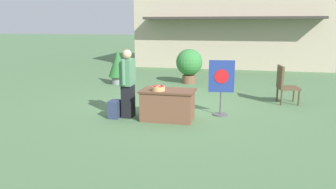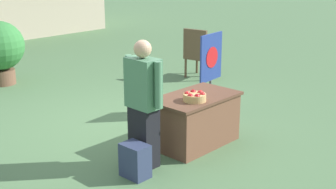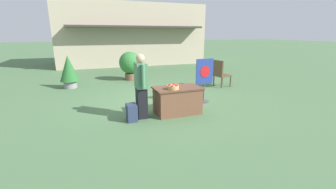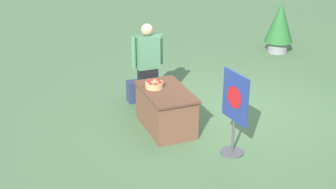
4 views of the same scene
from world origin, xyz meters
name	(u,v)px [view 4 (image 4 of 4)]	position (x,y,z in m)	size (l,w,h in m)	color
ground_plane	(224,113)	(0.00, 0.00, 0.00)	(120.00, 120.00, 0.00)	#4C7047
display_table	(166,109)	(0.14, -1.23, 0.36)	(1.25, 0.74, 0.71)	brown
apple_basket	(154,84)	(-0.04, -1.37, 0.77)	(0.31, 0.31, 0.13)	tan
person_visitor	(148,66)	(-0.84, -1.21, 0.82)	(0.27, 0.61, 1.62)	black
backpack	(136,91)	(-1.13, -1.36, 0.21)	(0.24, 0.34, 0.42)	#2D3856
poster_board	(235,110)	(1.33, -0.57, 0.75)	(0.62, 0.36, 1.36)	#4C4C51
potted_plant_far_right	(280,25)	(-2.70, 2.95, 0.71)	(0.71, 0.71, 1.29)	gray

